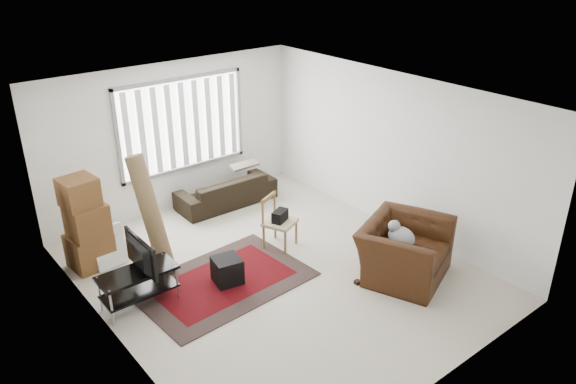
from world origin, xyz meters
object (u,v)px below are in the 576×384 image
object	(u,v)px
tv_stand	(138,281)
moving_boxes	(86,226)
side_chair	(279,220)
armchair	(404,247)
sofa	(226,186)

from	to	relation	value
tv_stand	moving_boxes	size ratio (longest dim) A/B	0.73
tv_stand	side_chair	bearing A→B (deg)	1.30
moving_boxes	armchair	size ratio (longest dim) A/B	0.88
armchair	sofa	bearing A→B (deg)	78.89
moving_boxes	sofa	bearing A→B (deg)	10.63
moving_boxes	side_chair	bearing A→B (deg)	-27.16
sofa	side_chair	size ratio (longest dim) A/B	2.17
sofa	armchair	distance (m)	3.80
tv_stand	sofa	world-z (taller)	sofa
moving_boxes	sofa	distance (m)	2.89
moving_boxes	side_chair	xyz separation A→B (m)	(2.62, -1.35, -0.20)
moving_boxes	armchair	world-z (taller)	moving_boxes
armchair	tv_stand	bearing A→B (deg)	130.33
tv_stand	moving_boxes	bearing A→B (deg)	95.69
moving_boxes	side_chair	distance (m)	2.95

